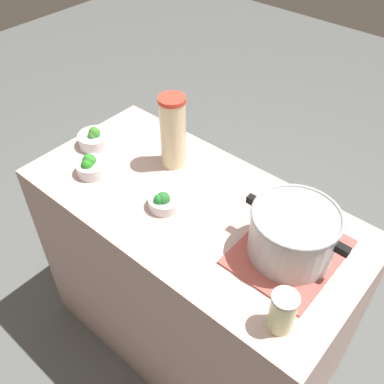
# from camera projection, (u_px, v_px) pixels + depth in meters

# --- Properties ---
(ground_plane) EXTENTS (8.00, 8.00, 0.00)m
(ground_plane) POSITION_uv_depth(u_px,v_px,m) (192.00, 335.00, 2.15)
(ground_plane) COLOR #555755
(counter_slab) EXTENTS (1.25, 0.62, 0.91)m
(counter_slab) POSITION_uv_depth(u_px,v_px,m) (192.00, 280.00, 1.85)
(counter_slab) COLOR #B99B92
(counter_slab) RESTS_ON ground_plane
(dish_cloth) EXTENTS (0.29, 0.36, 0.01)m
(dish_cloth) POSITION_uv_depth(u_px,v_px,m) (289.00, 252.00, 1.37)
(dish_cloth) COLOR #AD5048
(dish_cloth) RESTS_ON counter_slab
(cooking_pot) EXTENTS (0.34, 0.27, 0.17)m
(cooking_pot) POSITION_uv_depth(u_px,v_px,m) (293.00, 233.00, 1.31)
(cooking_pot) COLOR #B7B7BC
(cooking_pot) RESTS_ON dish_cloth
(lemonade_pitcher) EXTENTS (0.10, 0.10, 0.29)m
(lemonade_pitcher) POSITION_uv_depth(u_px,v_px,m) (173.00, 132.00, 1.60)
(lemonade_pitcher) COLOR beige
(lemonade_pitcher) RESTS_ON counter_slab
(mason_jar) EXTENTS (0.07, 0.07, 0.13)m
(mason_jar) POSITION_uv_depth(u_px,v_px,m) (282.00, 312.00, 1.14)
(mason_jar) COLOR beige
(mason_jar) RESTS_ON counter_slab
(broccoli_bowl_front) EXTENTS (0.12, 0.12, 0.07)m
(broccoli_bowl_front) POSITION_uv_depth(u_px,v_px,m) (164.00, 201.00, 1.50)
(broccoli_bowl_front) COLOR silver
(broccoli_bowl_front) RESTS_ON counter_slab
(broccoli_bowl_center) EXTENTS (0.14, 0.14, 0.09)m
(broccoli_bowl_center) POSITION_uv_depth(u_px,v_px,m) (95.00, 138.00, 1.76)
(broccoli_bowl_center) COLOR silver
(broccoli_bowl_center) RESTS_ON counter_slab
(broccoli_bowl_back) EXTENTS (0.12, 0.12, 0.08)m
(broccoli_bowl_back) POSITION_uv_depth(u_px,v_px,m) (91.00, 166.00, 1.64)
(broccoli_bowl_back) COLOR silver
(broccoli_bowl_back) RESTS_ON counter_slab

